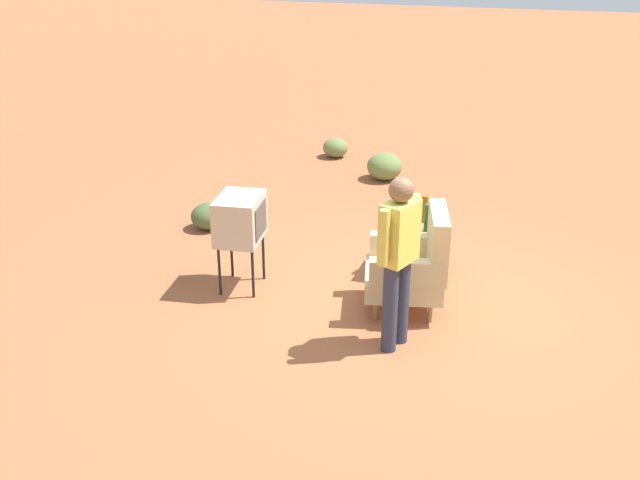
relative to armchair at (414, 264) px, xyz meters
The scene contains 13 objects.
ground_plane 0.50m from the armchair, 55.75° to the left, with size 60.00×60.00×0.00m, color #A05B38.
armchair is the anchor object (origin of this frame).
side_table 0.84m from the armchair, 167.75° to the right, with size 0.56×0.56×0.60m.
tv_on_stand 1.86m from the armchair, 86.94° to the right, with size 0.66×0.52×1.03m.
person_standing 0.87m from the armchair, ahead, with size 0.54×0.33×1.64m.
bottle_short_clear 0.70m from the armchair, 157.01° to the right, with size 0.06×0.06×0.20m, color silver.
bottle_tall_amber 0.93m from the armchair, behind, with size 0.07×0.07×0.30m, color brown.
bottle_wine_green 0.65m from the armchair, behind, with size 0.07×0.07×0.32m, color #1E5623.
soda_can_red 0.70m from the armchair, behind, with size 0.07×0.07×0.12m, color red.
flower_vase 0.93m from the armchair, 157.86° to the right, with size 0.15×0.10×0.27m.
shrub_near 5.34m from the armchair, 154.17° to the right, with size 0.42×0.42×0.33m, color olive.
shrub_mid 4.12m from the armchair, 162.17° to the right, with size 0.54×0.54×0.41m, color olive.
shrub_far 3.20m from the armchair, 113.36° to the right, with size 0.43×0.43×0.34m, color #475B33.
Camera 1 is at (6.50, 1.17, 3.60)m, focal length 40.99 mm.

